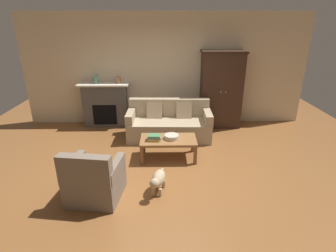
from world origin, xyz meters
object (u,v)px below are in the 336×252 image
object	(u,v)px
mantel_vase_jade	(96,79)
mantel_vase_terracotta	(118,80)
fruit_bowl	(172,137)
fireplace	(106,104)
armchair_near_left	(94,181)
coffee_table	(168,141)
book_stack	(154,138)
couch	(169,124)
armoire	(221,90)
dog	(158,179)

from	to	relation	value
mantel_vase_jade	mantel_vase_terracotta	size ratio (longest dim) A/B	1.16
fruit_bowl	mantel_vase_jade	bearing A→B (deg)	135.28
mantel_vase_terracotta	fireplace	bearing A→B (deg)	177.30
mantel_vase_terracotta	armchair_near_left	world-z (taller)	mantel_vase_terracotta
coffee_table	book_stack	size ratio (longest dim) A/B	4.26
couch	coffee_table	xyz separation A→B (m)	(-0.04, -1.04, 0.05)
fruit_bowl	mantel_vase_terracotta	distance (m)	2.34
couch	armchair_near_left	size ratio (longest dim) A/B	2.21
armchair_near_left	fireplace	bearing A→B (deg)	97.87
fruit_bowl	mantel_vase_terracotta	xyz separation A→B (m)	(-1.27, 1.82, 0.75)
mantel_vase_jade	armoire	bearing A→B (deg)	-1.10
armchair_near_left	armoire	bearing A→B (deg)	50.51
fruit_bowl	armchair_near_left	size ratio (longest dim) A/B	0.32
fireplace	armoire	xyz separation A→B (m)	(2.95, -0.08, 0.39)
fruit_bowl	armchair_near_left	distance (m)	1.79
mantel_vase_terracotta	dog	world-z (taller)	mantel_vase_terracotta
fireplace	book_stack	distance (m)	2.31
book_stack	fireplace	bearing A→B (deg)	124.62
coffee_table	mantel_vase_jade	bearing A→B (deg)	134.17
armchair_near_left	dog	world-z (taller)	armchair_near_left
couch	mantel_vase_terracotta	bearing A→B (deg)	147.89
fruit_bowl	book_stack	xyz separation A→B (m)	(-0.34, -0.07, 0.02)
couch	dog	bearing A→B (deg)	-95.80
armoire	fruit_bowl	distance (m)	2.24
fireplace	coffee_table	size ratio (longest dim) A/B	1.15
fruit_bowl	dog	distance (m)	1.22
armoire	mantel_vase_terracotta	size ratio (longest dim) A/B	11.22
mantel_vase_jade	mantel_vase_terracotta	bearing A→B (deg)	0.00
fireplace	fruit_bowl	bearing A→B (deg)	-47.96
coffee_table	mantel_vase_terracotta	world-z (taller)	mantel_vase_terracotta
armoire	coffee_table	bearing A→B (deg)	-127.63
couch	mantel_vase_jade	bearing A→B (deg)	156.58
book_stack	mantel_vase_jade	world-z (taller)	mantel_vase_jade
book_stack	mantel_vase_terracotta	world-z (taller)	mantel_vase_terracotta
mantel_vase_terracotta	mantel_vase_jade	bearing A→B (deg)	180.00
fireplace	book_stack	bearing A→B (deg)	-55.38
fruit_bowl	dog	world-z (taller)	fruit_bowl
fruit_bowl	dog	xyz separation A→B (m)	(-0.25, -1.17, -0.21)
armoire	armchair_near_left	bearing A→B (deg)	-129.49
fireplace	mantel_vase_jade	size ratio (longest dim) A/B	6.37
couch	book_stack	world-z (taller)	couch
mantel_vase_jade	dog	world-z (taller)	mantel_vase_jade
coffee_table	armchair_near_left	world-z (taller)	armchair_near_left
book_stack	mantel_vase_jade	size ratio (longest dim) A/B	1.30
mantel_vase_jade	dog	bearing A→B (deg)	-62.08
couch	mantel_vase_jade	xyz separation A→B (m)	(-1.81, 0.78, 0.90)
coffee_table	fruit_bowl	distance (m)	0.11
mantel_vase_jade	armchair_near_left	bearing A→B (deg)	-78.87
fruit_bowl	dog	size ratio (longest dim) A/B	0.50
coffee_table	armchair_near_left	size ratio (longest dim) A/B	1.25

